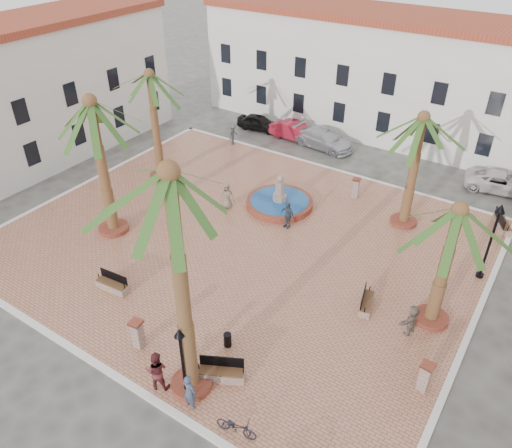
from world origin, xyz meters
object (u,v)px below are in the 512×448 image
(palm_nw, at_px, (151,87))
(palm_ne, at_px, (421,131))
(lamppost_e, at_px, (494,229))
(bollard_n, at_px, (356,187))
(cyclist_b, at_px, (157,370))
(bench_se, at_px, (221,373))
(lamppost_s, at_px, (181,351))
(pedestrian_east, at_px, (412,320))
(bench_e, at_px, (366,303))
(bench_ne, at_px, (502,224))
(pedestrian_fountain_a, at_px, (227,196))
(palm_e, at_px, (455,226))
(bicycle_a, at_px, (236,427))
(palm_sw, at_px, (93,118))
(car_red, at_px, (295,131))
(pedestrian_north, at_px, (233,134))
(bollard_se, at_px, (138,334))
(palm_s, at_px, (172,200))
(car_silver, at_px, (323,139))
(litter_bin, at_px, (228,340))
(pedestrian_fountain_b, at_px, (287,215))
(fountain, at_px, (280,202))
(cyclist_a, at_px, (189,391))
(bollard_e, at_px, (425,376))
(car_white, at_px, (501,182))
(car_black, at_px, (259,122))
(bench_s, at_px, (112,285))

(palm_nw, distance_m, palm_ne, 16.87)
(lamppost_e, bearing_deg, palm_nw, -177.17)
(bollard_n, distance_m, cyclist_b, 18.54)
(palm_ne, distance_m, bench_se, 16.74)
(lamppost_s, relative_size, pedestrian_east, 2.27)
(bench_e, distance_m, bench_ne, 11.64)
(pedestrian_fountain_a, bearing_deg, palm_e, -53.79)
(palm_e, bearing_deg, bicycle_a, -112.91)
(pedestrian_fountain_a, bearing_deg, bench_e, -60.87)
(palm_sw, xyz_separation_m, car_red, (2.35, 17.73, -6.51))
(palm_nw, bearing_deg, car_red, 67.69)
(bicycle_a, height_order, pedestrian_north, pedestrian_north)
(palm_nw, distance_m, bollard_se, 16.95)
(bench_se, xyz_separation_m, pedestrian_east, (5.65, 6.87, 0.50))
(pedestrian_east, bearing_deg, pedestrian_north, -107.64)
(palm_e, bearing_deg, cyclist_b, -129.19)
(palm_s, bearing_deg, car_silver, 104.61)
(bench_ne, xyz_separation_m, car_silver, (-14.37, 4.56, 0.30))
(lamppost_s, distance_m, bollard_n, 18.26)
(car_red, bearing_deg, litter_bin, -154.52)
(pedestrian_fountain_b, bearing_deg, palm_s, -65.32)
(palm_sw, distance_m, palm_ne, 17.62)
(cyclist_b, bearing_deg, palm_sw, -61.92)
(palm_s, bearing_deg, pedestrian_fountain_a, 120.28)
(fountain, height_order, palm_sw, palm_sw)
(palm_ne, distance_m, pedestrian_fountain_a, 12.17)
(cyclist_b, bearing_deg, cyclist_a, 152.77)
(bollard_se, bearing_deg, bench_ne, 58.61)
(bollard_n, bearing_deg, bench_ne, 9.30)
(bench_se, height_order, bollard_se, bollard_se)
(pedestrian_north, bearing_deg, bollard_e, -129.94)
(palm_e, bearing_deg, lamppost_s, -126.13)
(bollard_se, relative_size, car_white, 0.32)
(palm_e, xyz_separation_m, car_black, (-19.44, 14.77, -4.86))
(palm_sw, relative_size, pedestrian_east, 5.33)
(bench_se, distance_m, cyclist_a, 1.85)
(palm_sw, bearing_deg, bench_se, -23.53)
(lamppost_s, bearing_deg, car_silver, 104.41)
(bench_se, height_order, car_black, car_black)
(bench_e, bearing_deg, cyclist_b, 135.87)
(cyclist_b, bearing_deg, bollard_n, -118.42)
(palm_s, relative_size, cyclist_a, 5.92)
(palm_s, relative_size, bench_ne, 5.16)
(bench_s, relative_size, bollard_se, 1.24)
(pedestrian_fountain_a, bearing_deg, bollard_e, -67.28)
(palm_ne, bearing_deg, pedestrian_fountain_a, -155.82)
(car_black, bearing_deg, palm_ne, -122.44)
(bollard_se, xyz_separation_m, car_white, (10.40, 23.88, -0.27))
(palm_s, xyz_separation_m, palm_e, (7.02, 9.20, -3.55))
(palm_s, xyz_separation_m, palm_ne, (3.04, 16.55, -2.90))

